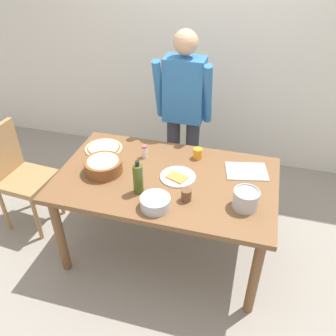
{
  "coord_description": "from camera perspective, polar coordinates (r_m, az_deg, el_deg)",
  "views": [
    {
      "loc": [
        0.57,
        -2.01,
        2.32
      ],
      "look_at": [
        0.0,
        0.05,
        0.81
      ],
      "focal_mm": 38.09,
      "sensor_mm": 36.0,
      "label": 1
    }
  ],
  "objects": [
    {
      "name": "dining_table",
      "position": [
        2.66,
        -0.29,
        -3.08
      ],
      "size": [
        1.6,
        0.96,
        0.76
      ],
      "color": "brown",
      "rests_on": "ground"
    },
    {
      "name": "mixing_bowl_steel",
      "position": [
        2.33,
        -2.04,
        -5.55
      ],
      "size": [
        0.2,
        0.2,
        0.08
      ],
      "color": "#B7B7BC",
      "rests_on": "dining_table"
    },
    {
      "name": "cutting_board_white",
      "position": [
        2.72,
        12.44,
        -0.53
      ],
      "size": [
        0.34,
        0.28,
        0.01
      ],
      "primitive_type": "cube",
      "rotation": [
        0.0,
        0.0,
        0.21
      ],
      "color": "white",
      "rests_on": "dining_table"
    },
    {
      "name": "wall_back",
      "position": [
        3.79,
        6.6,
        19.48
      ],
      "size": [
        5.6,
        0.1,
        2.6
      ],
      "primitive_type": "cube",
      "color": "silver",
      "rests_on": "ground"
    },
    {
      "name": "steel_pot",
      "position": [
        2.37,
        12.34,
        -4.85
      ],
      "size": [
        0.17,
        0.17,
        0.13
      ],
      "color": "#B7B7BC",
      "rests_on": "dining_table"
    },
    {
      "name": "plate_with_slice",
      "position": [
        2.6,
        1.56,
        -1.41
      ],
      "size": [
        0.26,
        0.26,
        0.02
      ],
      "color": "white",
      "rests_on": "dining_table"
    },
    {
      "name": "ground",
      "position": [
        3.12,
        -0.25,
        -12.75
      ],
      "size": [
        8.0,
        8.0,
        0.0
      ],
      "primitive_type": "plane",
      "color": "gray"
    },
    {
      "name": "popcorn_bowl",
      "position": [
        2.67,
        -10.32,
        0.5
      ],
      "size": [
        0.28,
        0.28,
        0.11
      ],
      "color": "brown",
      "rests_on": "dining_table"
    },
    {
      "name": "cup_orange",
      "position": [
        2.8,
        4.78,
        2.35
      ],
      "size": [
        0.07,
        0.07,
        0.08
      ],
      "primitive_type": "cylinder",
      "color": "orange",
      "rests_on": "dining_table"
    },
    {
      "name": "person_cook",
      "position": [
        3.15,
        2.52,
        9.27
      ],
      "size": [
        0.49,
        0.25,
        1.62
      ],
      "color": "#2D2D38",
      "rests_on": "ground"
    },
    {
      "name": "salt_shaker",
      "position": [
        2.8,
        -3.77,
        2.66
      ],
      "size": [
        0.04,
        0.04,
        0.11
      ],
      "color": "white",
      "rests_on": "dining_table"
    },
    {
      "name": "olive_oil_bottle",
      "position": [
        2.41,
        -4.8,
        -1.71
      ],
      "size": [
        0.07,
        0.07,
        0.26
      ],
      "color": "#47561E",
      "rests_on": "dining_table"
    },
    {
      "name": "pizza_raw_on_board",
      "position": [
        2.97,
        -10.25,
        3.16
      ],
      "size": [
        0.3,
        0.3,
        0.02
      ],
      "color": "beige",
      "rests_on": "dining_table"
    },
    {
      "name": "cup_small_brown",
      "position": [
        2.38,
        2.95,
        -4.34
      ],
      "size": [
        0.07,
        0.07,
        0.08
      ],
      "primitive_type": "cylinder",
      "color": "brown",
      "rests_on": "dining_table"
    },
    {
      "name": "chair_wooden_left",
      "position": [
        3.29,
        -22.94,
        -0.62
      ],
      "size": [
        0.43,
        0.43,
        0.95
      ],
      "color": "#A37A4C",
      "rests_on": "ground"
    }
  ]
}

